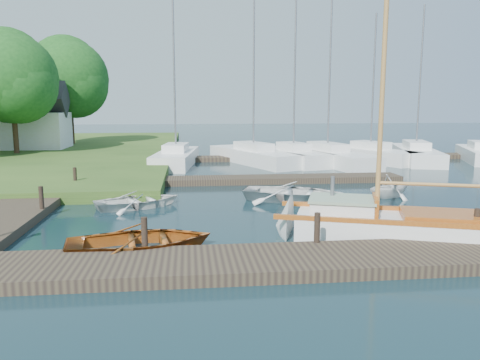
{
  "coord_description": "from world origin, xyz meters",
  "views": [
    {
      "loc": [
        -1.86,
        -16.71,
        3.91
      ],
      "look_at": [
        0.0,
        0.0,
        1.2
      ],
      "focal_mm": 35.0,
      "sensor_mm": 36.0,
      "label": 1
    }
  ],
  "objects": [
    {
      "name": "near_dock",
      "position": [
        0.0,
        -6.0,
        0.15
      ],
      "size": [
        18.0,
        2.2,
        0.3
      ],
      "primitive_type": "cube",
      "color": "#2E241D",
      "rests_on": "ground"
    },
    {
      "name": "marina_boat_5",
      "position": [
        14.02,
        14.38,
        0.56
      ],
      "size": [
        4.64,
        9.31,
        10.53
      ],
      "rotation": [
        0.0,
        0.0,
        1.29
      ],
      "color": "silver",
      "rests_on": "ground"
    },
    {
      "name": "tender_a",
      "position": [
        -3.81,
        1.31,
        0.34
      ],
      "size": [
        3.91,
        3.41,
        0.68
      ],
      "primitive_type": "imported",
      "rotation": [
        0.0,
        0.0,
        1.97
      ],
      "color": "silver",
      "rests_on": "ground"
    },
    {
      "name": "marina_boat_3",
      "position": [
        7.42,
        13.66,
        0.56
      ],
      "size": [
        4.29,
        10.05,
        10.82
      ],
      "rotation": [
        0.0,
        0.0,
        1.79
      ],
      "color": "silver",
      "rests_on": "ground"
    },
    {
      "name": "tree_3",
      "position": [
        -14.0,
        18.05,
        5.81
      ],
      "size": [
        6.41,
        6.38,
        8.74
      ],
      "color": "#332114",
      "rests_on": "shore"
    },
    {
      "name": "house_c",
      "position": [
        -14.0,
        22.0,
        2.58
      ],
      "size": [
        5.25,
        4.0,
        5.28
      ],
      "color": "silver",
      "rests_on": "shore"
    },
    {
      "name": "tree_7",
      "position": [
        -12.0,
        26.05,
        6.2
      ],
      "size": [
        6.83,
        6.83,
        9.38
      ],
      "color": "#332114",
      "rests_on": "shore"
    },
    {
      "name": "mooring_post_2",
      "position": [
        1.5,
        -5.0,
        0.7
      ],
      "size": [
        0.16,
        0.16,
        0.8
      ],
      "primitive_type": "cylinder",
      "color": "black",
      "rests_on": "near_dock"
    },
    {
      "name": "tender_d",
      "position": [
        6.62,
        2.04,
        0.55
      ],
      "size": [
        2.58,
        2.41,
        1.11
      ],
      "primitive_type": "imported",
      "rotation": [
        0.0,
        0.0,
        1.91
      ],
      "color": "silver",
      "rests_on": "ground"
    },
    {
      "name": "mooring_post_5",
      "position": [
        -7.0,
        5.0,
        0.7
      ],
      "size": [
        0.16,
        0.16,
        0.8
      ],
      "primitive_type": "cylinder",
      "color": "black",
      "rests_on": "left_dock"
    },
    {
      "name": "mooring_post_3",
      "position": [
        6.0,
        -5.0,
        0.7
      ],
      "size": [
        0.16,
        0.16,
        0.8
      ],
      "primitive_type": "cylinder",
      "color": "black",
      "rests_on": "near_dock"
    },
    {
      "name": "ground",
      "position": [
        0.0,
        0.0,
        0.0
      ],
      "size": [
        160.0,
        160.0,
        0.0
      ],
      "primitive_type": "plane",
      "color": "black",
      "rests_on": "ground"
    },
    {
      "name": "far_dock",
      "position": [
        2.0,
        6.5,
        0.15
      ],
      "size": [
        14.0,
        1.6,
        0.3
      ],
      "primitive_type": "cube",
      "color": "#2E241D",
      "rests_on": "ground"
    },
    {
      "name": "marina_boat_2",
      "position": [
        5.16,
        13.95,
        0.59
      ],
      "size": [
        3.97,
        7.48,
        12.51
      ],
      "rotation": [
        0.0,
        0.0,
        1.83
      ],
      "color": "silver",
      "rests_on": "ground"
    },
    {
      "name": "tender_c",
      "position": [
        2.41,
        1.83,
        0.42
      ],
      "size": [
        4.85,
        4.18,
        0.84
      ],
      "primitive_type": "imported",
      "rotation": [
        0.0,
        0.0,
        1.2
      ],
      "color": "silver",
      "rests_on": "ground"
    },
    {
      "name": "marina_boat_0",
      "position": [
        -2.66,
        13.94,
        0.58
      ],
      "size": [
        3.14,
        7.96,
        12.0
      ],
      "rotation": [
        0.0,
        0.0,
        1.45
      ],
      "color": "silver",
      "rests_on": "ground"
    },
    {
      "name": "pontoon",
      "position": [
        10.0,
        16.0,
        0.15
      ],
      "size": [
        30.0,
        1.6,
        0.3
      ],
      "primitive_type": "cube",
      "color": "#2E241D",
      "rests_on": "ground"
    },
    {
      "name": "left_dock",
      "position": [
        -8.0,
        2.0,
        0.15
      ],
      "size": [
        2.2,
        18.0,
        0.3
      ],
      "primitive_type": "cube",
      "color": "#2E241D",
      "rests_on": "ground"
    },
    {
      "name": "dinghy",
      "position": [
        -3.17,
        -4.35,
        0.4
      ],
      "size": [
        4.23,
        3.31,
        0.8
      ],
      "primitive_type": "imported",
      "rotation": [
        0.0,
        0.0,
        1.73
      ],
      "color": "maroon",
      "rests_on": "ground"
    },
    {
      "name": "marina_boat_1",
      "position": [
        2.51,
        14.41,
        0.56
      ],
      "size": [
        5.49,
        9.22,
        10.54
      ],
      "rotation": [
        0.0,
        0.0,
        1.96
      ],
      "color": "silver",
      "rests_on": "ground"
    },
    {
      "name": "marina_boat_4",
      "position": [
        10.71,
        14.4,
        0.57
      ],
      "size": [
        5.05,
        7.56,
        9.91
      ],
      "rotation": [
        0.0,
        0.0,
        2.0
      ],
      "color": "silver",
      "rests_on": "ground"
    },
    {
      "name": "mooring_post_4",
      "position": [
        -7.0,
        0.0,
        0.7
      ],
      "size": [
        0.16,
        0.16,
        0.8
      ],
      "primitive_type": "cylinder",
      "color": "black",
      "rests_on": "left_dock"
    },
    {
      "name": "sailboat",
      "position": [
        3.95,
        -3.99,
        0.34
      ],
      "size": [
        7.4,
        4.2,
        9.83
      ],
      "rotation": [
        0.0,
        0.0,
        -0.33
      ],
      "color": "silver",
      "rests_on": "ground"
    },
    {
      "name": "mooring_post_1",
      "position": [
        -3.0,
        -5.0,
        0.7
      ],
      "size": [
        0.16,
        0.16,
        0.8
      ],
      "primitive_type": "cylinder",
      "color": "black",
      "rests_on": "near_dock"
    }
  ]
}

